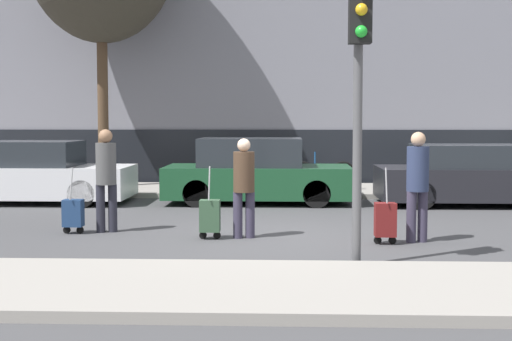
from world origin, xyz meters
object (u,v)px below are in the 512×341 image
at_px(parked_car_0, 28,174).
at_px(trolley_center, 210,216).
at_px(parked_car_1, 256,173).
at_px(pedestrian_left, 106,174).
at_px(trolley_left, 73,213).
at_px(pedestrian_center, 244,182).
at_px(trolley_right, 385,220).
at_px(parked_car_2, 472,177).
at_px(parked_bicycle, 322,175).
at_px(pedestrian_right, 418,180).
at_px(traffic_light, 359,64).

relative_size(parked_car_0, trolley_center, 3.91).
height_order(parked_car_1, pedestrian_left, pedestrian_left).
relative_size(pedestrian_left, trolley_left, 1.57).
distance_m(pedestrian_center, trolley_right, 2.30).
xyz_separation_m(parked_car_0, parked_car_2, (10.00, -0.04, -0.02)).
xyz_separation_m(parked_car_2, pedestrian_center, (-4.82, -4.58, 0.27)).
relative_size(trolley_left, parked_bicycle, 0.63).
height_order(parked_car_1, pedestrian_center, pedestrian_center).
height_order(trolley_center, parked_bicycle, trolley_center).
height_order(parked_car_0, pedestrian_left, pedestrian_left).
distance_m(parked_car_0, trolley_right, 8.97).
relative_size(parked_car_2, pedestrian_right, 2.48).
bearing_deg(parked_car_0, pedestrian_right, -31.86).
bearing_deg(parked_car_1, trolley_right, -67.46).
bearing_deg(pedestrian_right, parked_car_1, 97.57).
xyz_separation_m(traffic_light, parked_bicycle, (0.03, 9.01, -2.12)).
bearing_deg(trolley_left, pedestrian_center, -6.49).
xyz_separation_m(parked_car_1, trolley_center, (-0.53, -4.93, -0.31)).
relative_size(trolley_center, pedestrian_right, 0.68).
relative_size(pedestrian_left, parked_bicycle, 0.98).
bearing_deg(parked_car_1, parked_car_0, -177.91).
xyz_separation_m(parked_car_2, parked_bicycle, (-3.21, 2.19, -0.14)).
distance_m(parked_car_1, pedestrian_center, 4.81).
bearing_deg(parked_car_0, pedestrian_center, -41.67).
bearing_deg(pedestrian_right, parked_bicycle, 78.36).
distance_m(trolley_left, pedestrian_center, 2.95).
height_order(trolley_center, pedestrian_right, pedestrian_right).
height_order(parked_car_2, parked_bicycle, parked_car_2).
height_order(pedestrian_center, pedestrian_right, pedestrian_right).
relative_size(pedestrian_right, parked_bicycle, 0.97).
bearing_deg(parked_bicycle, parked_car_2, -34.31).
relative_size(pedestrian_center, trolley_right, 1.36).
relative_size(trolley_center, trolley_right, 0.99).
bearing_deg(pedestrian_right, parked_car_0, 127.70).
bearing_deg(parked_car_2, parked_car_1, 177.30).
xyz_separation_m(pedestrian_left, pedestrian_center, (2.35, -0.50, -0.09)).
relative_size(parked_car_0, trolley_left, 4.10).
height_order(trolley_left, trolley_right, trolley_right).
xyz_separation_m(parked_car_2, trolley_left, (-7.69, -4.25, -0.29)).
height_order(parked_car_1, trolley_right, parked_car_1).
bearing_deg(trolley_center, pedestrian_left, 161.07).
bearing_deg(parked_car_0, trolley_right, -34.64).
bearing_deg(parked_car_2, parked_car_0, 179.78).
xyz_separation_m(pedestrian_left, trolley_right, (4.54, -0.98, -0.62)).
xyz_separation_m(trolley_left, traffic_light, (4.46, -2.57, 2.26)).
xyz_separation_m(parked_car_0, parked_car_1, (5.18, 0.19, 0.02)).
distance_m(traffic_light, parked_bicycle, 9.25).
bearing_deg(parked_car_1, pedestrian_right, -61.99).
height_order(parked_car_1, traffic_light, traffic_light).
height_order(parked_car_1, trolley_left, parked_car_1).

